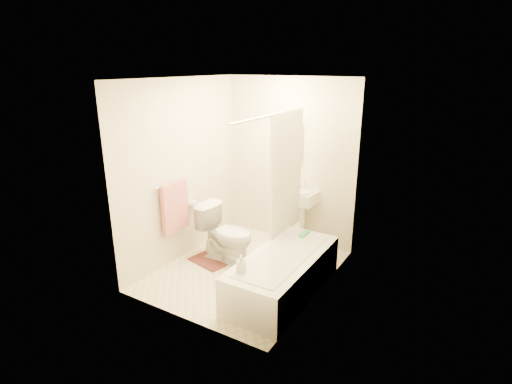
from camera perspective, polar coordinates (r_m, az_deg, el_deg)
The scene contains 17 objects.
floor at distance 5.28m, azimuth -1.43°, elevation -11.12°, with size 2.40×2.40×0.00m, color beige.
ceiling at distance 4.62m, azimuth -1.66°, elevation 15.92°, with size 2.40×2.40×0.00m, color white.
wall_back at distance 5.82m, azimuth 4.84°, elevation 4.34°, with size 2.00×0.02×2.40m, color beige.
wall_left at distance 5.40m, azimuth -10.54°, elevation 3.01°, with size 0.02×2.40×2.40m, color beige.
wall_right at distance 4.38m, azimuth 9.57°, elevation -0.44°, with size 0.02×2.40×2.40m, color beige.
mirror at distance 5.74m, azimuth 4.83°, elevation 7.21°, with size 0.40×0.03×0.55m, color white.
curtain_rod at distance 4.58m, azimuth 2.29°, elevation 10.88°, with size 0.03×0.03×1.70m, color silver.
shower_curtain at distance 5.08m, azimuth 4.36°, elevation 2.57°, with size 0.04×0.80×1.55m, color silver.
towel_bar at distance 5.22m, azimuth -11.95°, elevation 1.27°, with size 0.02×0.02×0.60m, color silver.
towel at distance 5.30m, azimuth -11.49°, elevation -2.09°, with size 0.06×0.45×0.66m, color #CC7266.
toilet_paper at distance 5.58m, azimuth -8.90°, elevation -1.77°, with size 0.12×0.12×0.11m, color white.
toilet at distance 5.38m, azimuth -4.26°, elevation -6.04°, with size 0.44×0.78×0.76m, color silver.
sink at distance 5.82m, azimuth 6.24°, elevation -3.42°, with size 0.46×0.37×0.91m, color white, non-canonical shape.
bathtub at distance 4.73m, azimuth 3.90°, elevation -11.59°, with size 0.72×1.65×0.46m, color white, non-canonical shape.
bath_mat at distance 5.54m, azimuth -6.43°, elevation -9.64°, with size 0.54×0.40×0.02m, color #502D1D.
soap_bottle at distance 4.24m, azimuth -2.13°, elevation -10.20°, with size 0.09×0.09×0.20m, color silver.
scrub_brush at distance 5.15m, azimuth 6.92°, elevation -5.99°, with size 0.06×0.21×0.04m, color #46B561.
Camera 1 is at (2.49, -3.88, 2.56)m, focal length 28.00 mm.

